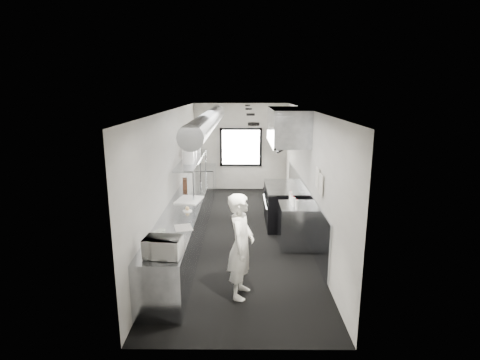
{
  "coord_description": "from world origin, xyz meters",
  "views": [
    {
      "loc": [
        0.04,
        -8.19,
        3.24
      ],
      "look_at": [
        -0.0,
        -0.2,
        1.31
      ],
      "focal_mm": 28.37,
      "sensor_mm": 36.0,
      "label": 1
    }
  ],
  "objects_px": {
    "deli_tub_a": "(162,232)",
    "knife_block": "(185,184)",
    "plate_stack_c": "(192,152)",
    "range": "(283,205)",
    "exhaust_hood": "(287,126)",
    "pass_shelf": "(192,160)",
    "line_cook": "(241,246)",
    "far_work_table": "(204,181)",
    "microwave": "(163,247)",
    "prep_counter": "(187,222)",
    "plate_stack_a": "(188,157)",
    "squeeze_bottle_b": "(294,202)",
    "squeeze_bottle_d": "(292,199)",
    "squeeze_bottle_e": "(291,196)",
    "deli_tub_b": "(158,235)",
    "bottle_station": "(295,226)",
    "squeeze_bottle_c": "(292,201)",
    "plate_stack_d": "(196,146)",
    "cutting_board": "(189,200)",
    "squeeze_bottle_a": "(297,205)",
    "plate_stack_b": "(191,153)"
  },
  "relations": [
    {
      "from": "bottle_station",
      "to": "squeeze_bottle_a",
      "type": "xyz_separation_m",
      "value": [
        -0.02,
        -0.27,
        0.55
      ]
    },
    {
      "from": "far_work_table",
      "to": "microwave",
      "type": "relative_size",
      "value": 2.48
    },
    {
      "from": "microwave",
      "to": "plate_stack_a",
      "type": "xyz_separation_m",
      "value": [
        -0.1,
        3.51,
        0.68
      ]
    },
    {
      "from": "microwave",
      "to": "cutting_board",
      "type": "xyz_separation_m",
      "value": [
        -0.02,
        2.82,
        -0.13
      ]
    },
    {
      "from": "deli_tub_a",
      "to": "knife_block",
      "type": "distance_m",
      "value": 2.98
    },
    {
      "from": "line_cook",
      "to": "microwave",
      "type": "height_order",
      "value": "line_cook"
    },
    {
      "from": "line_cook",
      "to": "squeeze_bottle_e",
      "type": "distance_m",
      "value": 2.54
    },
    {
      "from": "range",
      "to": "microwave",
      "type": "height_order",
      "value": "microwave"
    },
    {
      "from": "microwave",
      "to": "bottle_station",
      "type": "bearing_deg",
      "value": 53.74
    },
    {
      "from": "prep_counter",
      "to": "pass_shelf",
      "type": "bearing_deg",
      "value": 91.56
    },
    {
      "from": "range",
      "to": "exhaust_hood",
      "type": "bearing_deg",
      "value": -0.0
    },
    {
      "from": "exhaust_hood",
      "to": "pass_shelf",
      "type": "xyz_separation_m",
      "value": [
        -2.29,
        0.3,
        -0.86
      ]
    },
    {
      "from": "bottle_station",
      "to": "deli_tub_b",
      "type": "xyz_separation_m",
      "value": [
        -2.47,
        -1.79,
        0.5
      ]
    },
    {
      "from": "plate_stack_a",
      "to": "squeeze_bottle_a",
      "type": "relative_size",
      "value": 1.59
    },
    {
      "from": "squeeze_bottle_d",
      "to": "squeeze_bottle_e",
      "type": "bearing_deg",
      "value": 91.66
    },
    {
      "from": "squeeze_bottle_c",
      "to": "deli_tub_a",
      "type": "bearing_deg",
      "value": -144.38
    },
    {
      "from": "squeeze_bottle_b",
      "to": "squeeze_bottle_e",
      "type": "relative_size",
      "value": 0.99
    },
    {
      "from": "pass_shelf",
      "to": "line_cook",
      "type": "distance_m",
      "value": 3.93
    },
    {
      "from": "pass_shelf",
      "to": "squeeze_bottle_e",
      "type": "xyz_separation_m",
      "value": [
        2.28,
        -1.37,
        -0.54
      ]
    },
    {
      "from": "squeeze_bottle_a",
      "to": "squeeze_bottle_b",
      "type": "bearing_deg",
      "value": 102.88
    },
    {
      "from": "exhaust_hood",
      "to": "plate_stack_d",
      "type": "bearing_deg",
      "value": 153.67
    },
    {
      "from": "far_work_table",
      "to": "squeeze_bottle_a",
      "type": "height_order",
      "value": "squeeze_bottle_a"
    },
    {
      "from": "squeeze_bottle_c",
      "to": "range",
      "type": "bearing_deg",
      "value": 91.52
    },
    {
      "from": "prep_counter",
      "to": "plate_stack_a",
      "type": "distance_m",
      "value": 1.52
    },
    {
      "from": "exhaust_hood",
      "to": "line_cook",
      "type": "xyz_separation_m",
      "value": [
        -1.07,
        -3.37,
        -1.54
      ]
    },
    {
      "from": "exhaust_hood",
      "to": "deli_tub_b",
      "type": "distance_m",
      "value": 4.25
    },
    {
      "from": "prep_counter",
      "to": "pass_shelf",
      "type": "relative_size",
      "value": 2.0
    },
    {
      "from": "squeeze_bottle_b",
      "to": "squeeze_bottle_d",
      "type": "height_order",
      "value": "squeeze_bottle_b"
    },
    {
      "from": "cutting_board",
      "to": "plate_stack_c",
      "type": "relative_size",
      "value": 2.13
    },
    {
      "from": "exhaust_hood",
      "to": "plate_stack_a",
      "type": "xyz_separation_m",
      "value": [
        -2.28,
        -0.37,
        -0.67
      ]
    },
    {
      "from": "pass_shelf",
      "to": "knife_block",
      "type": "relative_size",
      "value": 12.11
    },
    {
      "from": "far_work_table",
      "to": "knife_block",
      "type": "relative_size",
      "value": 4.84
    },
    {
      "from": "prep_counter",
      "to": "squeeze_bottle_d",
      "type": "xyz_separation_m",
      "value": [
        2.24,
        -0.01,
        0.53
      ]
    },
    {
      "from": "pass_shelf",
      "to": "bottle_station",
      "type": "height_order",
      "value": "pass_shelf"
    },
    {
      "from": "knife_block",
      "to": "plate_stack_c",
      "type": "xyz_separation_m",
      "value": [
        0.14,
        0.45,
        0.7
      ]
    },
    {
      "from": "deli_tub_a",
      "to": "squeeze_bottle_d",
      "type": "relative_size",
      "value": 0.86
    },
    {
      "from": "range",
      "to": "cutting_board",
      "type": "height_order",
      "value": "range"
    },
    {
      "from": "cutting_board",
      "to": "squeeze_bottle_e",
      "type": "xyz_separation_m",
      "value": [
        2.19,
        -0.01,
        0.09
      ]
    },
    {
      "from": "far_work_table",
      "to": "prep_counter",
      "type": "bearing_deg",
      "value": -90.0
    },
    {
      "from": "far_work_table",
      "to": "range",
      "type": "bearing_deg",
      "value": -48.81
    },
    {
      "from": "squeeze_bottle_e",
      "to": "deli_tub_b",
      "type": "bearing_deg",
      "value": -138.58
    },
    {
      "from": "line_cook",
      "to": "squeeze_bottle_c",
      "type": "relative_size",
      "value": 9.61
    },
    {
      "from": "microwave",
      "to": "deli_tub_a",
      "type": "bearing_deg",
      "value": 108.92
    },
    {
      "from": "deli_tub_a",
      "to": "range",
      "type": "bearing_deg",
      "value": 53.09
    },
    {
      "from": "line_cook",
      "to": "prep_counter",
      "type": "bearing_deg",
      "value": 40.37
    },
    {
      "from": "squeeze_bottle_b",
      "to": "deli_tub_a",
      "type": "bearing_deg",
      "value": -146.51
    },
    {
      "from": "exhaust_hood",
      "to": "bottle_station",
      "type": "distance_m",
      "value": 2.39
    },
    {
      "from": "squeeze_bottle_e",
      "to": "squeeze_bottle_d",
      "type": "bearing_deg",
      "value": -88.34
    },
    {
      "from": "deli_tub_a",
      "to": "squeeze_bottle_e",
      "type": "height_order",
      "value": "squeeze_bottle_e"
    },
    {
      "from": "plate_stack_b",
      "to": "plate_stack_a",
      "type": "bearing_deg",
      "value": -88.33
    }
  ]
}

